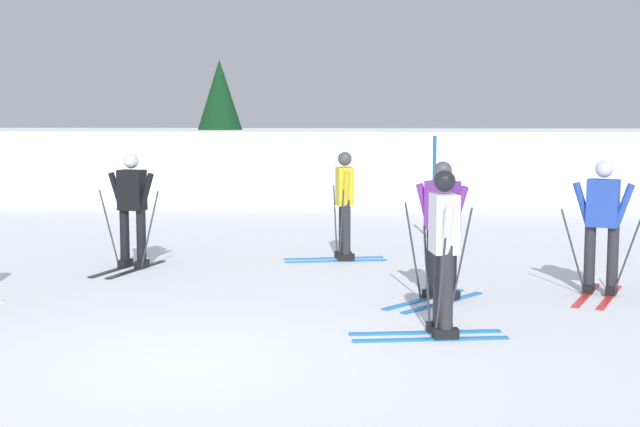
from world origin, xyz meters
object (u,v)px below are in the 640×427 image
object	(u,v)px
skier_blue	(602,223)
skier_white	(443,248)
trail_marker_pole	(434,189)
skier_black	(132,207)
skier_yellow	(344,202)
conifer_far_left	(220,114)
skier_purple	(442,226)

from	to	relation	value
skier_blue	skier_white	size ratio (longest dim) A/B	1.00
skier_blue	trail_marker_pole	bearing A→B (deg)	112.76
trail_marker_pole	skier_black	bearing A→B (deg)	-144.42
skier_white	skier_blue	bearing A→B (deg)	48.20
skier_yellow	conifer_far_left	distance (m)	13.37
skier_purple	skier_blue	distance (m)	2.09
skier_black	skier_yellow	xyz separation A→B (m)	(3.09, 1.03, -0.00)
trail_marker_pole	conifer_far_left	distance (m)	11.99
conifer_far_left	skier_purple	bearing A→B (deg)	-68.62
skier_purple	trail_marker_pole	world-z (taller)	trail_marker_pole
skier_yellow	conifer_far_left	xyz separation A→B (m)	(-4.62, 12.46, 1.45)
skier_purple	trail_marker_pole	bearing A→B (deg)	89.10
skier_purple	skier_yellow	distance (m)	3.23
skier_yellow	skier_white	world-z (taller)	same
skier_blue	skier_yellow	xyz separation A→B (m)	(-3.42, 2.40, 0.00)
trail_marker_pole	skier_purple	bearing A→B (deg)	-90.90
skier_purple	conifer_far_left	bearing A→B (deg)	111.38
skier_yellow	trail_marker_pole	xyz separation A→B (m)	(1.48, 2.23, 0.04)
conifer_far_left	skier_yellow	bearing A→B (deg)	-69.65
skier_purple	trail_marker_pole	distance (m)	5.15
trail_marker_pole	conifer_far_left	xyz separation A→B (m)	(-6.10, 10.23, 1.41)
skier_white	skier_black	bearing A→B (deg)	140.00
skier_black	conifer_far_left	distance (m)	13.66
skier_purple	conifer_far_left	xyz separation A→B (m)	(-6.02, 15.38, 1.45)
skier_blue	trail_marker_pole	xyz separation A→B (m)	(-1.95, 4.64, 0.04)
skier_purple	skier_black	size ratio (longest dim) A/B	1.00
skier_purple	trail_marker_pole	xyz separation A→B (m)	(0.08, 5.15, 0.04)
trail_marker_pole	skier_blue	bearing A→B (deg)	-67.24
skier_purple	conifer_far_left	distance (m)	16.57
skier_purple	skier_black	distance (m)	4.86
trail_marker_pole	skier_white	bearing A→B (deg)	-91.20
skier_yellow	skier_white	size ratio (longest dim) A/B	1.00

